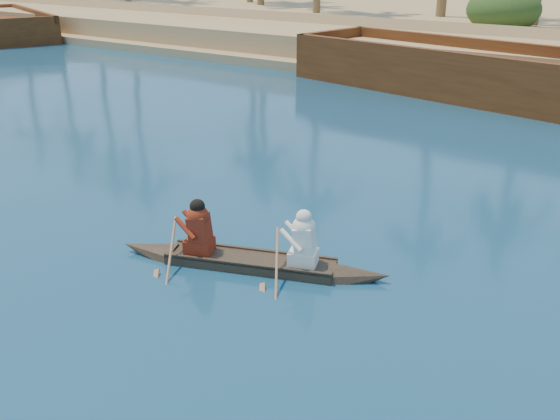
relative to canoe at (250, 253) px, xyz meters
The scene contains 4 objects.
shrub_cluster 24.83m from the canoe, 96.79° to the left, with size 100.00×6.00×2.40m, color #1F3814, non-canonical shape.
canoe is the anchor object (origin of this frame).
barge_left 33.84m from the canoe, 153.42° to the left, with size 11.19×7.11×1.77m.
barge_mid 15.35m from the canoe, 99.18° to the left, with size 12.44×6.01×1.99m.
Camera 1 is at (8.46, -0.14, 4.66)m, focal length 40.00 mm.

